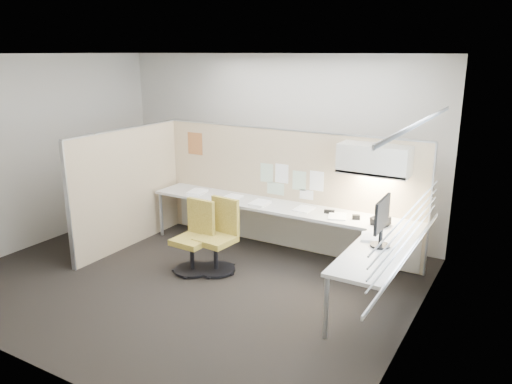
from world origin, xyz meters
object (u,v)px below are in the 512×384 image
Objects in this scene: monitor at (382,219)px; phone at (380,221)px; chair_right at (219,238)px; chair_left at (195,239)px; desk at (295,221)px.

phone is at bearing 15.06° from monitor.
chair_left is at bearing -143.84° from chair_right.
chair_left reaches higher than desk.
chair_right is (-0.75, -0.74, -0.15)m from desk.
chair_left is at bearing 94.42° from monitor.
chair_left is 2.40m from phone.
desk is 1.06m from chair_right.
monitor is (2.12, 0.08, 0.61)m from chair_right.
chair_right is at bearing -135.26° from desk.
desk is 1.58m from monitor.
phone is (1.90, 0.80, 0.33)m from chair_right.
chair_left is 3.80× the size of phone.
chair_right is at bearing 90.82° from monitor.
monitor is at bearing 8.48° from chair_left.
chair_left is at bearing -138.48° from desk.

